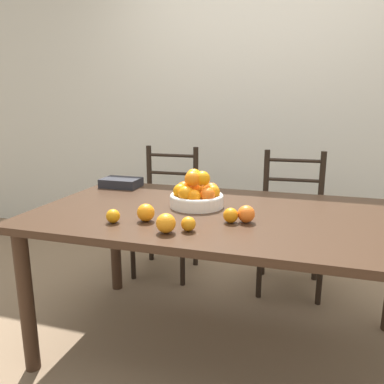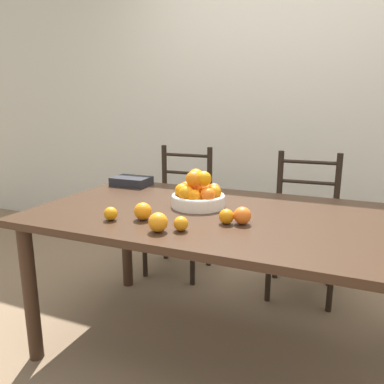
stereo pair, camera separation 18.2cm
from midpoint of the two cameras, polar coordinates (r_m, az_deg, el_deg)
ground_plane at (r=2.15m, az=2.32°, el=-22.61°), size 12.00×12.00×0.00m
wall_back at (r=3.28m, az=9.70°, el=13.75°), size 8.00×0.06×2.60m
dining_table at (r=1.84m, az=2.51°, el=-5.58°), size 1.88×1.02×0.75m
fruit_bowl at (r=1.90m, az=-2.05°, el=-0.35°), size 0.27×0.27×0.19m
orange_loose_0 at (r=1.66m, az=5.18°, el=-3.40°), size 0.08×0.08×0.08m
orange_loose_1 at (r=1.70m, az=-10.13°, el=-3.15°), size 0.08×0.08×0.08m
orange_loose_2 at (r=1.55m, az=-3.94°, el=-4.93°), size 0.06×0.06×0.06m
orange_loose_3 at (r=1.71m, az=-14.97°, el=-3.60°), size 0.06×0.06×0.06m
orange_loose_4 at (r=1.53m, az=-7.42°, el=-4.79°), size 0.08×0.08×0.08m
orange_loose_5 at (r=1.65m, az=2.79°, el=-3.62°), size 0.07×0.07×0.07m
chair_left at (r=2.85m, az=-5.70°, el=-3.16°), size 0.43×0.41×0.95m
chair_right at (r=2.64m, az=13.00°, el=-4.73°), size 0.44×0.42×0.95m
book_stack at (r=2.43m, az=-12.87°, el=1.39°), size 0.24×0.17×0.05m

